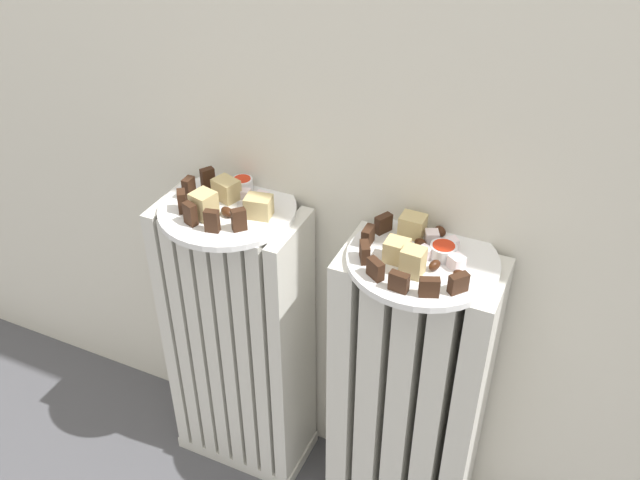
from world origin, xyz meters
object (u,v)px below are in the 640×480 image
radiator_left (240,344)px  jam_bowl_left (242,184)px  fork (241,213)px  radiator_right (408,400)px  jam_bowl_right (443,250)px  plate_left (228,209)px  plate_right (423,260)px

radiator_left → jam_bowl_left: size_ratio=16.75×
jam_bowl_left → fork: (0.04, -0.07, -0.01)m
radiator_right → fork: (-0.35, -0.01, 0.35)m
jam_bowl_left → jam_bowl_right: (0.41, -0.05, -0.00)m
radiator_right → jam_bowl_left: jam_bowl_left is taller
radiator_right → jam_bowl_right: size_ratio=14.64×
jam_bowl_left → jam_bowl_right: bearing=-6.6°
plate_left → plate_right: bearing=0.0°
plate_right → jam_bowl_left: (-0.38, 0.06, 0.02)m
radiator_right → fork: fork is taller
jam_bowl_left → fork: 0.08m
radiator_right → plate_left: (-0.38, 0.00, 0.34)m
radiator_left → jam_bowl_left: jam_bowl_left is taller
plate_left → jam_bowl_left: size_ratio=6.49×
plate_right → jam_bowl_right: jam_bowl_right is taller
radiator_left → radiator_right: (0.38, 0.00, 0.00)m
plate_left → fork: bearing=-13.2°
radiator_right → plate_right: 0.34m
radiator_right → plate_left: 0.51m
radiator_right → jam_bowl_left: size_ratio=16.75×
radiator_left → fork: fork is taller
radiator_right → radiator_left: bearing=180.0°
radiator_right → jam_bowl_right: jam_bowl_right is taller
plate_right → jam_bowl_right: bearing=28.5°
plate_left → plate_right: same height
jam_bowl_right → fork: (-0.37, -0.02, -0.01)m
radiator_left → plate_left: 0.34m
plate_left → radiator_right: bearing=0.0°
plate_left → jam_bowl_left: jam_bowl_left is taller
radiator_right → jam_bowl_right: bearing=28.5°
radiator_left → plate_left: (0.00, 0.00, 0.34)m
jam_bowl_right → radiator_left: bearing=-177.8°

